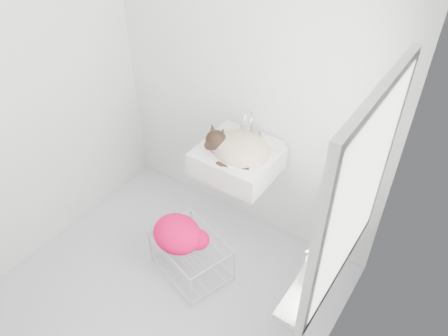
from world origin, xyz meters
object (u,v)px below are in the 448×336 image
Objects in this scene: cat at (238,148)px; bottle_b at (322,264)px; wire_rack at (191,257)px; sink at (237,151)px; bottle_a at (309,284)px; bottle_c at (333,247)px.

bottle_b is (0.89, -0.56, -0.04)m from cat.
sink is at bearing 81.39° from wire_rack.
sink is 1.16m from bottle_a.
cat is 2.22× the size of bottle_b.
sink is at bearing 147.23° from bottle_b.
sink is at bearing 119.94° from cat.
sink is 0.05m from cat.
wire_rack is at bearing -107.68° from cat.
bottle_c is at bearing 2.53° from wire_rack.
bottle_a is at bearing -46.07° from cat.
bottle_b is at bearing -39.57° from cat.
cat is 0.98m from bottle_c.
wire_rack is at bearing -98.61° from sink.
bottle_a is (0.89, -0.71, -0.04)m from cat.
cat is at bearing 147.64° from bottle_b.
bottle_b is at bearing -32.77° from sink.
wire_rack is 3.15× the size of bottle_c.
bottle_c is at bearing -26.19° from sink.
bottle_a reaches higher than bottle_b.
wire_rack is 1.20m from bottle_c.
bottle_b is at bearing -5.50° from wire_rack.
bottle_c is at bearing 90.00° from bottle_a.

